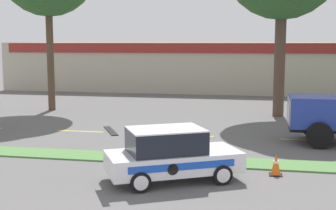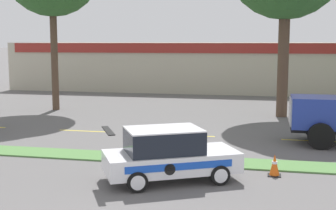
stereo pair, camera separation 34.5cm
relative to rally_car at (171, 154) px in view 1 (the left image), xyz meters
The scene contains 7 objects.
grass_verge 2.74m from the rally_car, 73.57° to the left, with size 120.00×1.45×0.06m, color #517F42.
centre_line_3 9.40m from the rally_car, 129.38° to the left, with size 2.40×0.14×0.01m, color yellow.
centre_line_4 7.30m from the rally_car, 94.24° to the left, with size 2.40×0.14×0.01m, color yellow.
centre_line_5 8.76m from the rally_car, 56.08° to the left, with size 2.40×0.14×0.01m, color yellow.
rally_car is the anchor object (origin of this frame).
traffic_cone 3.57m from the rally_car, 21.00° to the left, with size 0.43×0.43×0.73m.
store_building_backdrop 30.75m from the rally_car, 99.54° to the left, with size 29.96×12.10×4.30m.
Camera 1 is at (1.96, -8.68, 4.39)m, focal length 50.00 mm.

